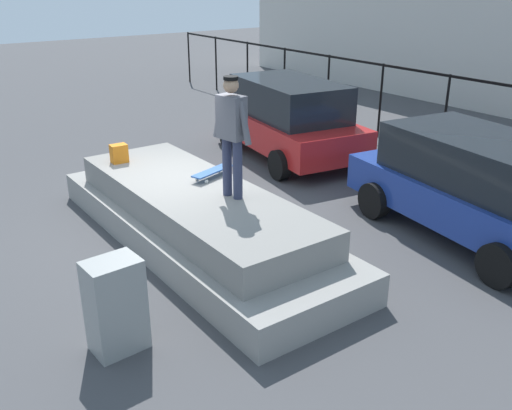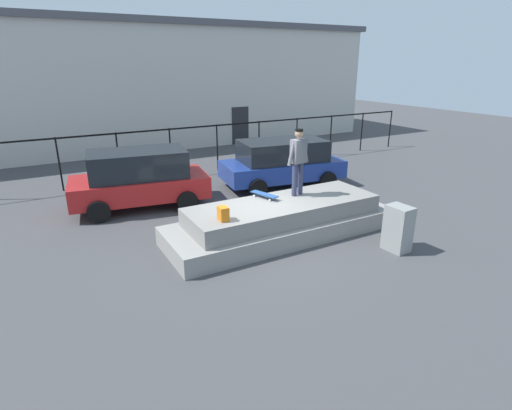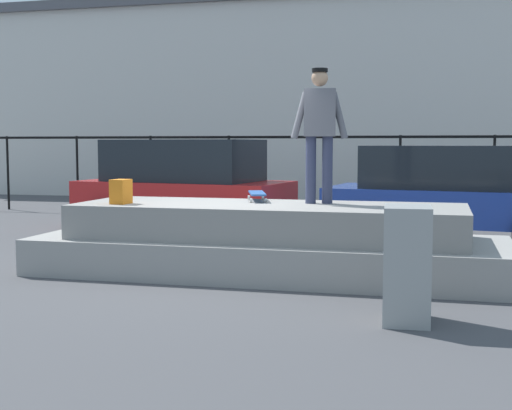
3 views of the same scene
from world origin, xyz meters
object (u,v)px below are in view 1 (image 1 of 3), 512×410
at_px(backpack, 119,154).
at_px(utility_box, 116,306).
at_px(skateboarder, 232,129).
at_px(car_blue_hatchback_mid, 479,184).
at_px(car_red_hatchback_near, 289,118).
at_px(skateboard, 213,171).

xyz_separation_m(backpack, utility_box, (3.80, -1.72, -0.52)).
relative_size(skateboarder, utility_box, 1.58).
xyz_separation_m(car_blue_hatchback_mid, utility_box, (-0.54, -5.95, -0.33)).
height_order(car_red_hatchback_near, car_blue_hatchback_mid, car_red_hatchback_near).
bearing_deg(skateboarder, utility_box, -62.47).
relative_size(skateboard, backpack, 2.64).
distance_m(skateboard, backpack, 1.87).
bearing_deg(car_blue_hatchback_mid, backpack, -135.72).
bearing_deg(skateboarder, car_blue_hatchback_mid, 62.85).
bearing_deg(skateboarder, car_red_hatchback_near, 131.46).
bearing_deg(skateboard, car_blue_hatchback_mid, 50.71).
bearing_deg(utility_box, backpack, 152.35).
relative_size(backpack, car_blue_hatchback_mid, 0.07).
distance_m(car_red_hatchback_near, utility_box, 7.70).
bearing_deg(skateboard, backpack, -150.56).
bearing_deg(skateboarder, skateboard, 167.14).
height_order(skateboarder, skateboard, skateboarder).
bearing_deg(utility_box, car_red_hatchback_near, 123.20).
relative_size(skateboarder, skateboard, 2.08).
distance_m(backpack, car_red_hatchback_near, 4.53).
relative_size(skateboarder, backpack, 5.49).
bearing_deg(backpack, car_red_hatchback_near, 12.81).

